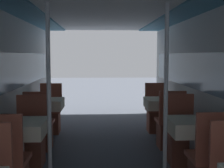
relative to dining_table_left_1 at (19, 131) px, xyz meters
name	(u,v)px	position (x,y,z in m)	size (l,w,h in m)	color
wall_right	(219,89)	(2.49, 0.23, 0.46)	(0.05, 8.28, 2.12)	silver
ceiling_panel	(107,2)	(1.05, 0.23, 1.54)	(2.88, 8.28, 0.07)	silver
dining_table_left_1	(19,131)	(0.00, 0.00, 0.00)	(0.62, 0.62, 0.74)	#4C4C51
chair_left_far_1	(30,144)	(0.00, 0.56, -0.33)	(0.43, 0.43, 0.96)	brown
support_pole_left_1	(49,94)	(0.35, 0.00, 0.44)	(0.05, 0.05, 2.12)	silver
dining_table_left_2	(45,106)	(0.00, 1.82, 0.00)	(0.62, 0.62, 0.74)	#4C4C51
chair_left_near_2	(40,132)	(0.00, 1.27, -0.33)	(0.43, 0.43, 0.96)	brown
chair_left_far_2	(50,118)	(0.00, 2.38, -0.33)	(0.43, 0.43, 0.96)	brown
dining_table_right_1	(194,129)	(2.10, 0.00, 0.00)	(0.62, 0.62, 0.74)	#4C4C51
chair_right_far_1	(181,142)	(2.10, 0.56, -0.33)	(0.43, 0.43, 0.96)	brown
support_pole_right_1	(166,93)	(1.74, 0.00, 0.44)	(0.05, 0.05, 2.12)	silver
dining_table_right_2	(163,105)	(2.10, 1.82, 0.00)	(0.62, 0.62, 0.74)	#4C4C51
chair_right_near_2	(170,130)	(2.10, 1.27, -0.33)	(0.43, 0.43, 0.96)	brown
chair_right_far_2	(157,117)	(2.10, 2.38, -0.33)	(0.43, 0.43, 0.96)	brown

